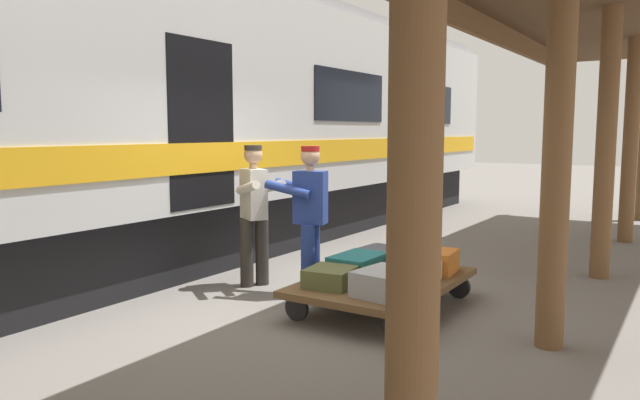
% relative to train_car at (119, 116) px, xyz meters
% --- Properties ---
extents(ground_plane, '(60.00, 60.00, 0.00)m').
position_rel_train_car_xyz_m(ground_plane, '(-3.46, 0.00, -2.06)').
color(ground_plane, slate).
extents(train_car, '(3.02, 20.43, 4.00)m').
position_rel_train_car_xyz_m(train_car, '(0.00, 0.00, 0.00)').
color(train_car, silver).
rests_on(train_car, ground_plane).
extents(luggage_cart, '(1.35, 2.06, 0.32)m').
position_rel_train_car_xyz_m(luggage_cart, '(-3.80, -0.24, -1.78)').
color(luggage_cart, brown).
rests_on(luggage_cart, ground_plane).
extents(suitcase_cream_canvas, '(0.52, 0.65, 0.19)m').
position_rel_train_car_xyz_m(suitcase_cream_canvas, '(-4.10, -0.24, -1.64)').
color(suitcase_cream_canvas, beige).
rests_on(suitcase_cream_canvas, luggage_cart).
extents(suitcase_teal_softside, '(0.46, 0.65, 0.22)m').
position_rel_train_car_xyz_m(suitcase_teal_softside, '(-3.49, -0.24, -1.63)').
color(suitcase_teal_softside, '#1E666B').
rests_on(suitcase_teal_softside, luggage_cart).
extents(suitcase_olive_duffel, '(0.50, 0.53, 0.19)m').
position_rel_train_car_xyz_m(suitcase_olive_duffel, '(-3.49, 0.32, -1.64)').
color(suitcase_olive_duffel, brown).
rests_on(suitcase_olive_duffel, luggage_cart).
extents(suitcase_gray_aluminum, '(0.53, 0.62, 0.24)m').
position_rel_train_car_xyz_m(suitcase_gray_aluminum, '(-4.10, 0.32, -1.62)').
color(suitcase_gray_aluminum, '#9EA0A5').
rests_on(suitcase_gray_aluminum, luggage_cart).
extents(suitcase_orange_carryall, '(0.56, 0.54, 0.24)m').
position_rel_train_car_xyz_m(suitcase_orange_carryall, '(-4.10, -0.81, -1.62)').
color(suitcase_orange_carryall, '#CC6B23').
rests_on(suitcase_orange_carryall, luggage_cart).
extents(suitcase_slate_roller, '(0.55, 0.60, 0.19)m').
position_rel_train_car_xyz_m(suitcase_slate_roller, '(-3.49, -0.81, -1.64)').
color(suitcase_slate_roller, '#4C515B').
rests_on(suitcase_slate_roller, luggage_cart).
extents(porter_in_overalls, '(0.73, 0.55, 1.70)m').
position_rel_train_car_xyz_m(porter_in_overalls, '(-2.80, -0.32, -1.14)').
color(porter_in_overalls, navy).
rests_on(porter_in_overalls, ground_plane).
extents(porter_by_door, '(0.74, 0.62, 1.70)m').
position_rel_train_car_xyz_m(porter_by_door, '(-2.06, -0.26, -1.14)').
color(porter_by_door, '#332D28').
rests_on(porter_by_door, ground_plane).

